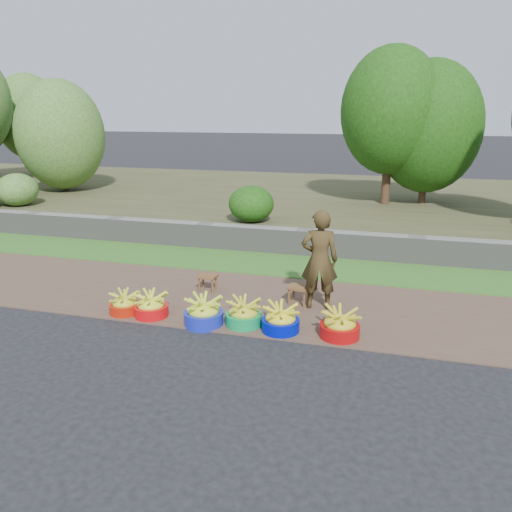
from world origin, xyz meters
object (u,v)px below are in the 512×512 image
(basin_e, at_px, (281,320))
(vendor_woman, at_px, (319,260))
(basin_c, at_px, (204,313))
(stool_left, at_px, (208,278))
(stool_right, at_px, (299,290))
(basin_b, at_px, (151,306))
(basin_f, at_px, (340,325))
(basin_a, at_px, (125,304))
(basin_d, at_px, (244,314))

(basin_e, xyz_separation_m, vendor_woman, (0.37, 0.97, 0.61))
(basin_c, xyz_separation_m, vendor_woman, (1.47, 1.03, 0.60))
(stool_left, xyz_separation_m, stool_right, (1.58, -0.18, 0.02))
(basin_b, relative_size, basin_f, 0.93)
(stool_right, bearing_deg, basin_f, -53.47)
(basin_a, xyz_separation_m, basin_f, (3.19, 0.03, 0.03))
(vendor_woman, bearing_deg, basin_f, 106.26)
(basin_e, distance_m, basin_f, 0.80)
(basin_f, distance_m, stool_left, 2.62)
(basin_d, bearing_deg, stool_left, 130.34)
(basin_f, relative_size, stool_right, 1.43)
(basin_c, height_order, stool_left, basin_c)
(stool_right, bearing_deg, vendor_woman, -11.74)
(stool_right, relative_size, vendor_woman, 0.25)
(stool_right, bearing_deg, basin_a, -156.98)
(basin_a, height_order, basin_b, basin_b)
(basin_f, xyz_separation_m, stool_left, (-2.33, 1.19, 0.06))
(basin_e, bearing_deg, basin_f, 2.09)
(basin_a, distance_m, basin_c, 1.29)
(basin_a, xyz_separation_m, basin_c, (1.28, -0.06, 0.03))
(stool_right, bearing_deg, stool_left, 173.41)
(basin_c, xyz_separation_m, basin_d, (0.55, 0.13, -0.01))
(basin_a, relative_size, basin_b, 0.92)
(basin_f, distance_m, vendor_woman, 1.20)
(basin_a, distance_m, stool_left, 1.49)
(basin_e, bearing_deg, basin_a, 180.00)
(basin_d, bearing_deg, stool_right, 58.24)
(basin_d, bearing_deg, basin_a, -177.99)
(basin_a, relative_size, stool_left, 1.47)
(basin_d, xyz_separation_m, basin_f, (1.35, -0.04, 0.01))
(basin_c, height_order, basin_e, basin_c)
(basin_b, relative_size, basin_d, 0.96)
(basin_a, distance_m, vendor_woman, 2.99)
(stool_right, bearing_deg, basin_b, -152.58)
(basin_d, height_order, vendor_woman, vendor_woman)
(stool_left, height_order, stool_right, stool_right)
(stool_right, xyz_separation_m, vendor_woman, (0.31, -0.06, 0.53))
(basin_c, height_order, vendor_woman, vendor_woman)
(vendor_woman, bearing_deg, basin_d, 36.32)
(basin_c, distance_m, basin_f, 1.90)
(basin_c, distance_m, stool_left, 1.35)
(basin_e, height_order, stool_left, basin_e)
(basin_a, xyz_separation_m, basin_b, (0.44, -0.00, 0.01))
(basin_a, xyz_separation_m, stool_left, (0.86, 1.22, 0.08))
(basin_a, distance_m, basin_b, 0.44)
(stool_left, xyz_separation_m, vendor_woman, (1.90, -0.25, 0.55))
(basin_a, bearing_deg, stool_left, 54.92)
(basin_a, relative_size, vendor_woman, 0.30)
(basin_a, height_order, basin_e, basin_e)
(basin_e, relative_size, vendor_woman, 0.34)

